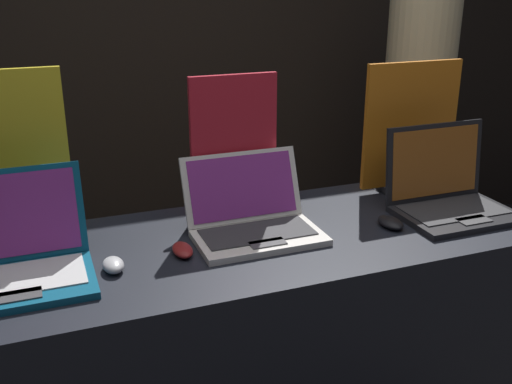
{
  "coord_description": "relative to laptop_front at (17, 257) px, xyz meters",
  "views": [
    {
      "loc": [
        -0.6,
        -1.25,
        1.64
      ],
      "look_at": [
        -0.0,
        0.33,
        1.02
      ],
      "focal_mm": 42.0,
      "sensor_mm": 36.0,
      "label": 1
    }
  ],
  "objects": [
    {
      "name": "display_counter",
      "position": [
        0.69,
        0.02,
        -0.5
      ],
      "size": [
        1.82,
        0.67,
        0.87
      ],
      "color": "black",
      "rests_on": "ground_plane"
    },
    {
      "name": "wall_back",
      "position": [
        0.69,
        1.71,
        0.47
      ],
      "size": [
        8.0,
        0.05,
        2.8
      ],
      "color": "black",
      "rests_on": "ground_plane"
    },
    {
      "name": "laptop_middle",
      "position": [
        0.69,
        0.05,
        -0.01
      ],
      "size": [
        0.39,
        0.32,
        0.23
      ],
      "color": "silver",
      "rests_on": "display_counter"
    },
    {
      "name": "mouse_front",
      "position": [
        0.24,
        -0.05,
        -0.05
      ],
      "size": [
        0.06,
        0.09,
        0.03
      ],
      "color": "#B2B2B7",
      "rests_on": "display_counter"
    },
    {
      "name": "promo_stand_back",
      "position": [
        1.37,
        0.23,
        0.16
      ],
      "size": [
        0.38,
        0.07,
        0.48
      ],
      "color": "black",
      "rests_on": "display_counter"
    },
    {
      "name": "mouse_back",
      "position": [
        1.12,
        -0.06,
        -0.05
      ],
      "size": [
        0.07,
        0.11,
        0.03
      ],
      "color": "black",
      "rests_on": "display_counter"
    },
    {
      "name": "person_bystander",
      "position": [
        1.86,
        0.88,
        -0.02
      ],
      "size": [
        0.33,
        0.33,
        1.75
      ],
      "color": "#282833",
      "rests_on": "ground_plane"
    },
    {
      "name": "promo_stand_middle",
      "position": [
        0.69,
        0.22,
        0.16
      ],
      "size": [
        0.29,
        0.07,
        0.47
      ],
      "color": "black",
      "rests_on": "display_counter"
    },
    {
      "name": "promo_stand_front",
      "position": [
        0.0,
        0.28,
        0.18
      ],
      "size": [
        0.35,
        0.07,
        0.52
      ],
      "color": "black",
      "rests_on": "display_counter"
    },
    {
      "name": "laptop_front",
      "position": [
        0.0,
        0.0,
        0.0
      ],
      "size": [
        0.38,
        0.32,
        0.27
      ],
      "color": "#0F5170",
      "rests_on": "display_counter"
    },
    {
      "name": "laptop_back",
      "position": [
        1.37,
        -0.01,
        0.0
      ],
      "size": [
        0.38,
        0.3,
        0.29
      ],
      "color": "black",
      "rests_on": "display_counter"
    },
    {
      "name": "mouse_middle",
      "position": [
        0.44,
        -0.02,
        -0.05
      ],
      "size": [
        0.06,
        0.1,
        0.03
      ],
      "color": "maroon",
      "rests_on": "display_counter"
    }
  ]
}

